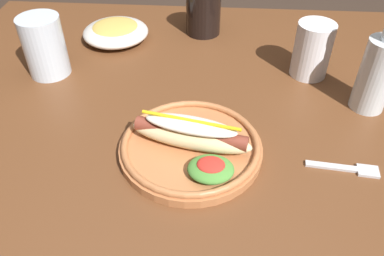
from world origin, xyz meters
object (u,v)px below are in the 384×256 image
soda_cup (203,13)px  extra_cup (312,50)px  water_cup (44,46)px  glass_bottle (378,70)px  hot_dog_plate (192,144)px  side_bowl (116,31)px  fork (348,169)px

soda_cup → extra_cup: bearing=-37.1°
soda_cup → water_cup: bearing=-146.3°
water_cup → glass_bottle: 0.69m
hot_dog_plate → water_cup: size_ratio=1.89×
extra_cup → glass_bottle: 0.15m
extra_cup → side_bowl: bearing=164.8°
fork → water_cup: 0.66m
water_cup → extra_cup: bearing=3.6°
hot_dog_plate → water_cup: bearing=144.7°
hot_dog_plate → fork: hot_dog_plate is taller
water_cup → glass_bottle: glass_bottle is taller
soda_cup → extra_cup: size_ratio=0.88×
water_cup → extra_cup: water_cup is taller
fork → glass_bottle: size_ratio=0.53×
water_cup → extra_cup: size_ratio=1.09×
fork → water_cup: (-0.61, 0.26, 0.06)m
fork → glass_bottle: 0.21m
glass_bottle → soda_cup: bearing=138.9°
fork → water_cup: size_ratio=0.91×
soda_cup → glass_bottle: 0.46m
water_cup → glass_bottle: size_ratio=0.58×
fork → extra_cup: size_ratio=1.00×
soda_cup → side_bowl: bearing=-164.8°
water_cup → side_bowl: bearing=54.9°
water_cup → extra_cup: (0.58, 0.04, -0.01)m
fork → soda_cup: soda_cup is taller
hot_dog_plate → side_bowl: size_ratio=1.52×
hot_dog_plate → side_bowl: (-0.22, 0.40, 0.00)m
hot_dog_plate → extra_cup: 0.37m
fork → hot_dog_plate: bearing=-178.3°
fork → extra_cup: (-0.02, 0.30, 0.06)m
glass_bottle → side_bowl: size_ratio=1.37×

